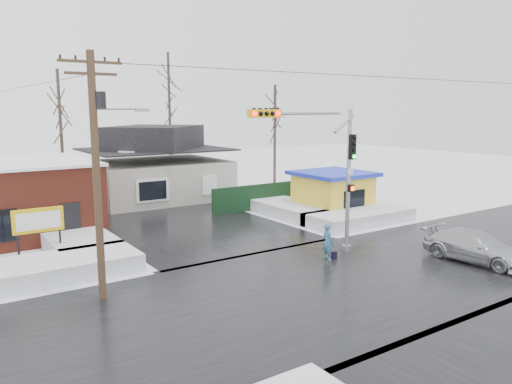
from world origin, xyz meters
TOP-DOWN VIEW (x-y plane):
  - ground at (0.00, 0.00)m, footprint 120.00×120.00m
  - road_ns at (0.00, 0.00)m, footprint 10.00×120.00m
  - road_ew at (0.00, 0.00)m, footprint 120.00×10.00m
  - snowbank_nw at (-9.00, 7.00)m, footprint 7.00×3.00m
  - snowbank_ne at (9.00, 7.00)m, footprint 7.00×3.00m
  - snowbank_nside_w at (-7.00, 12.00)m, footprint 3.00×8.00m
  - snowbank_nside_e at (7.00, 12.00)m, footprint 3.00×8.00m
  - traffic_signal at (2.43, 2.97)m, footprint 6.05×0.68m
  - utility_pole at (-7.93, 3.50)m, footprint 3.15×0.44m
  - marquee_sign at (-9.00, 9.49)m, footprint 2.20×0.21m
  - house at (2.00, 22.00)m, footprint 10.40×8.40m
  - kiosk at (9.50, 9.99)m, footprint 4.60×4.60m
  - fence at (6.50, 14.00)m, footprint 8.00×0.12m
  - tree_far_left at (-4.00, 26.00)m, footprint 3.00×3.00m
  - tree_far_mid at (6.00, 28.00)m, footprint 3.00×3.00m
  - tree_far_right at (12.00, 20.00)m, footprint 3.00×3.00m
  - pedestrian at (2.23, 2.43)m, footprint 0.46×0.66m
  - car at (7.69, -1.63)m, footprint 2.38×4.99m
  - shopping_bag at (2.56, 2.33)m, footprint 0.28×0.13m

SIDE VIEW (x-z plane):
  - ground at x=0.00m, z-range 0.00..0.00m
  - road_ns at x=0.00m, z-range 0.00..0.02m
  - road_ew at x=0.00m, z-range 0.00..0.02m
  - shopping_bag at x=2.56m, z-range 0.00..0.35m
  - snowbank_nw at x=-9.00m, z-range 0.00..0.80m
  - snowbank_ne at x=9.00m, z-range 0.00..0.80m
  - snowbank_nside_w at x=-7.00m, z-range 0.00..0.80m
  - snowbank_nside_e at x=7.00m, z-range 0.00..0.80m
  - car at x=7.69m, z-range 0.00..1.40m
  - pedestrian at x=2.23m, z-range 0.00..1.72m
  - fence at x=6.50m, z-range 0.00..1.80m
  - kiosk at x=9.50m, z-range 0.03..2.90m
  - marquee_sign at x=-9.00m, z-range 0.65..3.20m
  - house at x=2.00m, z-range -0.26..5.50m
  - traffic_signal at x=2.43m, z-range 1.04..8.04m
  - utility_pole at x=-7.93m, z-range 0.61..9.61m
  - tree_far_right at x=12.00m, z-range 2.66..11.66m
  - tree_far_left at x=-4.00m, z-range 2.95..12.95m
  - tree_far_mid at x=6.00m, z-range 3.54..15.54m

